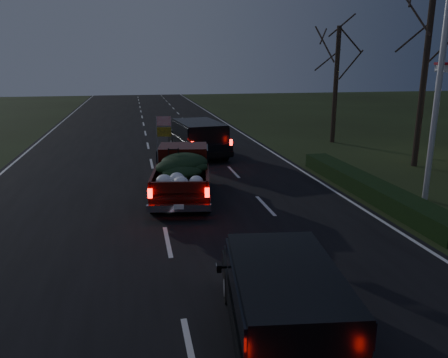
{
  "coord_description": "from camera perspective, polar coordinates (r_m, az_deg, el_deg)",
  "views": [
    {
      "loc": [
        -0.74,
        -11.39,
        4.82
      ],
      "look_at": [
        1.94,
        1.61,
        1.3
      ],
      "focal_mm": 35.0,
      "sensor_mm": 36.0,
      "label": 1
    }
  ],
  "objects": [
    {
      "name": "bare_tree_far",
      "position": [
        28.19,
        14.61,
        15.22
      ],
      "size": [
        3.6,
        3.6,
        7.0
      ],
      "color": "black",
      "rests_on": "ground"
    },
    {
      "name": "road_asphalt",
      "position": [
        12.39,
        -7.37,
        -8.12
      ],
      "size": [
        14.0,
        120.0,
        0.02
      ],
      "primitive_type": "cube",
      "color": "black",
      "rests_on": "ground"
    },
    {
      "name": "bare_tree_mid",
      "position": [
        22.72,
        25.27,
        17.36
      ],
      "size": [
        3.6,
        3.6,
        8.5
      ],
      "color": "black",
      "rests_on": "ground"
    },
    {
      "name": "rear_suv",
      "position": [
        7.79,
        7.89,
        -15.12
      ],
      "size": [
        2.35,
        4.54,
        1.25
      ],
      "rotation": [
        0.0,
        0.0,
        -0.13
      ],
      "color": "black",
      "rests_on": "ground"
    },
    {
      "name": "lead_suv",
      "position": [
        23.42,
        -3.35,
        5.77
      ],
      "size": [
        2.79,
        5.46,
        1.5
      ],
      "rotation": [
        0.0,
        0.0,
        0.12
      ],
      "color": "black",
      "rests_on": "ground"
    },
    {
      "name": "light_pole",
      "position": [
        16.88,
        26.79,
        15.58
      ],
      "size": [
        0.5,
        0.9,
        9.16
      ],
      "color": "silver",
      "rests_on": "ground"
    },
    {
      "name": "hedge_row",
      "position": [
        17.34,
        18.36,
        -1.04
      ],
      "size": [
        1.0,
        10.0,
        0.6
      ],
      "primitive_type": "cube",
      "color": "black",
      "rests_on": "ground"
    },
    {
      "name": "pickup_truck",
      "position": [
        16.16,
        -5.45,
        1.12
      ],
      "size": [
        2.7,
        5.34,
        2.68
      ],
      "rotation": [
        0.0,
        0.0,
        -0.15
      ],
      "color": "#3F0D08",
      "rests_on": "ground"
    },
    {
      "name": "ground",
      "position": [
        12.39,
        -7.37,
        -8.17
      ],
      "size": [
        120.0,
        120.0,
        0.0
      ],
      "primitive_type": "plane",
      "color": "black",
      "rests_on": "ground"
    }
  ]
}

